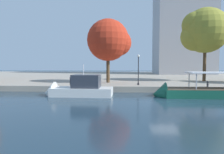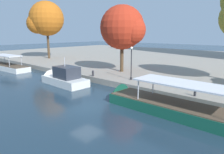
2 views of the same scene
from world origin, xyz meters
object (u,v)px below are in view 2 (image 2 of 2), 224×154
(lamp_post, at_px, (131,62))
(tree_1, at_px, (124,28))
(mooring_bollard_1, at_px, (195,92))
(tree_2, at_px, (46,19))
(mooring_bollard_0, at_px, (93,73))
(tour_boat_2, at_px, (173,109))
(tour_boat_0, at_px, (5,67))
(motor_yacht_1, at_px, (62,79))

(lamp_post, distance_m, tree_1, 7.18)
(mooring_bollard_1, xyz_separation_m, lamp_post, (-8.68, 1.64, 1.87))
(tree_1, relative_size, tree_2, 0.77)
(mooring_bollard_0, height_order, tree_2, tree_2)
(tour_boat_2, height_order, tree_1, tree_1)
(tour_boat_0, distance_m, tree_2, 14.91)
(mooring_bollard_1, xyz_separation_m, tree_1, (-13.00, 5.50, 6.11))
(motor_yacht_1, xyz_separation_m, mooring_bollard_1, (16.03, 3.67, 0.54))
(mooring_bollard_0, relative_size, tree_2, 0.06)
(tour_boat_0, height_order, motor_yacht_1, motor_yacht_1)
(tour_boat_0, bearing_deg, tree_2, -77.33)
(tour_boat_2, distance_m, tree_1, 17.03)
(motor_yacht_1, bearing_deg, mooring_bollard_0, -120.46)
(motor_yacht_1, xyz_separation_m, tree_2, (-20.86, 10.65, 9.04))
(tour_boat_2, xyz_separation_m, mooring_bollard_1, (0.40, 3.65, 0.79))
(motor_yacht_1, relative_size, mooring_bollard_0, 9.51)
(mooring_bollard_0, height_order, mooring_bollard_1, mooring_bollard_0)
(mooring_bollard_1, relative_size, tree_1, 0.08)
(lamp_post, bearing_deg, tree_1, 138.15)
(tour_boat_2, bearing_deg, tree_2, -15.90)
(motor_yacht_1, distance_m, tree_1, 11.73)
(mooring_bollard_0, bearing_deg, tour_boat_2, -14.67)
(lamp_post, bearing_deg, tree_2, 169.28)
(mooring_bollard_0, distance_m, tree_2, 25.58)
(motor_yacht_1, xyz_separation_m, tree_1, (3.03, 9.17, 6.66))
(tour_boat_0, relative_size, mooring_bollard_0, 14.90)
(mooring_bollard_1, bearing_deg, tree_1, 157.06)
(tree_2, bearing_deg, tour_boat_0, -72.75)
(tree_2, bearing_deg, tour_boat_2, -16.24)
(motor_yacht_1, relative_size, mooring_bollard_1, 10.66)
(motor_yacht_1, height_order, mooring_bollard_0, motor_yacht_1)
(mooring_bollard_1, bearing_deg, tree_2, 169.29)
(tree_1, bearing_deg, tour_boat_0, -154.79)
(motor_yacht_1, height_order, tree_2, tree_2)
(lamp_post, distance_m, tree_2, 29.47)
(tree_2, bearing_deg, lamp_post, -10.72)
(tour_boat_0, height_order, mooring_bollard_0, tour_boat_0)
(motor_yacht_1, relative_size, tour_boat_2, 0.53)
(mooring_bollard_0, bearing_deg, tour_boat_0, -168.51)
(tour_boat_0, xyz_separation_m, lamp_post, (24.76, 5.76, 2.71))
(tour_boat_0, relative_size, motor_yacht_1, 1.57)
(motor_yacht_1, bearing_deg, tree_2, -25.55)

